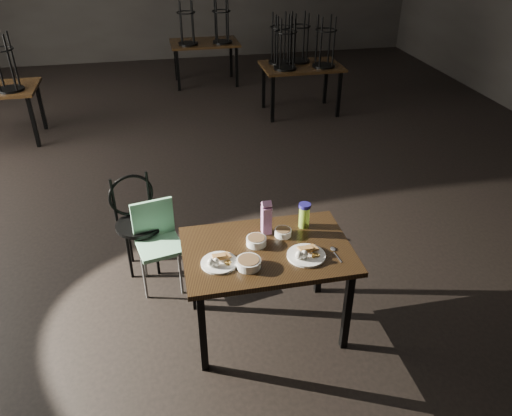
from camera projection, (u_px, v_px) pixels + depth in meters
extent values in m
plane|color=black|center=(219.00, 193.00, 5.73)|extent=(12.00, 12.00, 0.00)
cube|color=black|center=(267.00, 251.00, 3.56)|extent=(1.20, 0.80, 0.04)
cube|color=black|center=(203.00, 332.00, 3.39)|extent=(0.05, 0.05, 0.71)
cube|color=black|center=(347.00, 310.00, 3.57)|extent=(0.05, 0.05, 0.71)
cube|color=black|center=(194.00, 274.00, 3.93)|extent=(0.05, 0.05, 0.71)
cube|color=black|center=(320.00, 258.00, 4.11)|extent=(0.05, 0.05, 0.71)
cylinder|color=white|center=(219.00, 263.00, 3.39)|extent=(0.25, 0.25, 0.02)
cube|color=#A76E3B|center=(219.00, 253.00, 3.40)|extent=(0.09, 0.09, 0.04)
cube|color=#A76E3B|center=(223.00, 252.00, 3.41)|extent=(0.10, 0.11, 0.03)
ellipsoid|color=white|center=(211.00, 263.00, 3.33)|extent=(0.05, 0.05, 0.06)
ellipsoid|color=white|center=(216.00, 262.00, 3.34)|extent=(0.05, 0.05, 0.06)
cylinder|color=white|center=(306.00, 255.00, 3.46)|extent=(0.27, 0.27, 0.02)
cube|color=#A76E3B|center=(306.00, 245.00, 3.47)|extent=(0.10, 0.10, 0.05)
cube|color=#A76E3B|center=(310.00, 245.00, 3.48)|extent=(0.11, 0.11, 0.03)
ellipsoid|color=white|center=(299.00, 255.00, 3.40)|extent=(0.05, 0.05, 0.06)
ellipsoid|color=white|center=(304.00, 254.00, 3.41)|extent=(0.05, 0.05, 0.06)
cylinder|color=white|center=(256.00, 241.00, 3.57)|extent=(0.15, 0.15, 0.06)
cylinder|color=brown|center=(256.00, 239.00, 3.56)|extent=(0.12, 0.12, 0.01)
cylinder|color=white|center=(283.00, 232.00, 3.68)|extent=(0.13, 0.13, 0.05)
cylinder|color=brown|center=(283.00, 231.00, 3.67)|extent=(0.11, 0.11, 0.01)
cylinder|color=white|center=(249.00, 263.00, 3.35)|extent=(0.17, 0.17, 0.06)
cylinder|color=brown|center=(249.00, 261.00, 3.34)|extent=(0.14, 0.14, 0.01)
cube|color=#861877|center=(266.00, 220.00, 3.66)|extent=(0.07, 0.07, 0.22)
cube|color=#861877|center=(267.00, 205.00, 3.59)|extent=(0.07, 0.07, 0.07)
cylinder|color=#A9DA40|center=(304.00, 217.00, 3.75)|extent=(0.10, 0.10, 0.17)
cylinder|color=navy|center=(305.00, 206.00, 3.69)|extent=(0.12, 0.12, 0.03)
ellipsoid|color=silver|center=(333.00, 249.00, 3.54)|extent=(0.04, 0.06, 0.01)
cube|color=silver|center=(338.00, 257.00, 3.46)|extent=(0.02, 0.13, 0.00)
cylinder|color=black|center=(140.00, 225.00, 4.33)|extent=(0.41, 0.41, 0.03)
torus|color=black|center=(131.00, 195.00, 4.35)|extent=(0.39, 0.14, 0.40)
cylinder|color=black|center=(156.00, 238.00, 4.57)|extent=(0.03, 0.03, 0.46)
cylinder|color=black|center=(130.00, 241.00, 4.53)|extent=(0.03, 0.03, 0.46)
cylinder|color=black|center=(129.00, 256.00, 4.33)|extent=(0.03, 0.03, 0.46)
cylinder|color=black|center=(157.00, 253.00, 4.37)|extent=(0.03, 0.03, 0.46)
cube|color=#7CC198|center=(160.00, 246.00, 4.15)|extent=(0.42, 0.42, 0.04)
cube|color=#7CC198|center=(153.00, 218.00, 4.18)|extent=(0.35, 0.10, 0.33)
cylinder|color=slate|center=(145.00, 279.00, 4.11)|extent=(0.02, 0.02, 0.41)
cylinder|color=slate|center=(181.00, 274.00, 4.16)|extent=(0.02, 0.02, 0.41)
cylinder|color=slate|center=(144.00, 257.00, 4.36)|extent=(0.02, 0.02, 0.41)
cylinder|color=slate|center=(178.00, 253.00, 4.41)|extent=(0.02, 0.02, 0.41)
cube|color=black|center=(33.00, 122.00, 6.66)|extent=(0.05, 0.05, 0.71)
cube|color=black|center=(41.00, 106.00, 7.19)|extent=(0.05, 0.05, 0.71)
cylinder|color=black|center=(11.00, 89.00, 6.55)|extent=(0.34, 0.34, 0.03)
torus|color=black|center=(1.00, 50.00, 6.29)|extent=(0.32, 0.32, 0.02)
cylinder|color=black|center=(13.00, 59.00, 6.46)|extent=(0.03, 0.03, 0.70)
cylinder|color=black|center=(10.00, 63.00, 6.29)|extent=(0.03, 0.03, 0.70)
cube|color=black|center=(301.00, 66.00, 7.59)|extent=(1.20, 0.80, 0.04)
cube|color=black|center=(273.00, 99.00, 7.43)|extent=(0.05, 0.05, 0.71)
cube|color=black|center=(339.00, 95.00, 7.61)|extent=(0.05, 0.05, 0.71)
cube|color=black|center=(264.00, 86.00, 7.97)|extent=(0.05, 0.05, 0.71)
cube|color=black|center=(326.00, 82.00, 8.15)|extent=(0.05, 0.05, 0.71)
cylinder|color=black|center=(285.00, 68.00, 7.40)|extent=(0.34, 0.34, 0.03)
torus|color=black|center=(286.00, 33.00, 7.14)|extent=(0.32, 0.32, 0.02)
cylinder|color=black|center=(291.00, 41.00, 7.31)|extent=(0.03, 0.03, 0.70)
cylinder|color=black|center=(277.00, 41.00, 7.27)|extent=(0.03, 0.03, 0.70)
cylinder|color=black|center=(281.00, 45.00, 7.11)|extent=(0.03, 0.03, 0.70)
cylinder|color=black|center=(294.00, 44.00, 7.14)|extent=(0.03, 0.03, 0.70)
cylinder|color=black|center=(324.00, 66.00, 7.50)|extent=(0.34, 0.34, 0.03)
torus|color=black|center=(326.00, 31.00, 7.24)|extent=(0.32, 0.32, 0.02)
cylinder|color=black|center=(330.00, 39.00, 7.41)|extent=(0.03, 0.03, 0.70)
cylinder|color=black|center=(317.00, 39.00, 7.38)|extent=(0.03, 0.03, 0.70)
cylinder|color=black|center=(321.00, 43.00, 7.21)|extent=(0.03, 0.03, 0.70)
cylinder|color=black|center=(334.00, 42.00, 7.24)|extent=(0.03, 0.03, 0.70)
cylinder|color=black|center=(298.00, 61.00, 7.73)|extent=(0.34, 0.34, 0.03)
torus|color=black|center=(300.00, 27.00, 7.46)|extent=(0.32, 0.32, 0.02)
cylinder|color=black|center=(304.00, 35.00, 7.63)|extent=(0.03, 0.03, 0.70)
cylinder|color=black|center=(291.00, 35.00, 7.60)|extent=(0.03, 0.03, 0.70)
cylinder|color=black|center=(295.00, 38.00, 7.44)|extent=(0.03, 0.03, 0.70)
cylinder|color=black|center=(308.00, 38.00, 7.47)|extent=(0.03, 0.03, 0.70)
cylinder|color=black|center=(280.00, 62.00, 7.67)|extent=(0.34, 0.34, 0.03)
torus|color=black|center=(280.00, 28.00, 7.41)|extent=(0.32, 0.32, 0.02)
cylinder|color=black|center=(285.00, 36.00, 7.58)|extent=(0.03, 0.03, 0.70)
cylinder|color=black|center=(272.00, 36.00, 7.55)|extent=(0.03, 0.03, 0.70)
cylinder|color=black|center=(275.00, 39.00, 7.38)|extent=(0.03, 0.03, 0.70)
cylinder|color=black|center=(288.00, 39.00, 7.42)|extent=(0.03, 0.03, 0.70)
cube|color=black|center=(204.00, 43.00, 8.87)|extent=(1.20, 0.80, 0.04)
cube|color=black|center=(178.00, 71.00, 8.71)|extent=(0.05, 0.05, 0.71)
cube|color=black|center=(237.00, 67.00, 8.89)|extent=(0.05, 0.05, 0.71)
cube|color=black|center=(176.00, 61.00, 9.24)|extent=(0.05, 0.05, 0.71)
cube|color=black|center=(231.00, 58.00, 9.42)|extent=(0.05, 0.05, 0.71)
cylinder|color=black|center=(188.00, 44.00, 8.68)|extent=(0.34, 0.34, 0.03)
torus|color=black|center=(186.00, 13.00, 8.41)|extent=(0.32, 0.32, 0.02)
cylinder|color=black|center=(192.00, 20.00, 8.58)|extent=(0.03, 0.03, 0.70)
cylinder|color=black|center=(180.00, 21.00, 8.55)|extent=(0.03, 0.03, 0.70)
cylinder|color=black|center=(181.00, 23.00, 8.38)|extent=(0.03, 0.03, 0.70)
cylinder|color=black|center=(193.00, 23.00, 8.42)|extent=(0.03, 0.03, 0.70)
cylinder|color=black|center=(222.00, 42.00, 8.78)|extent=(0.34, 0.34, 0.03)
torus|color=black|center=(221.00, 12.00, 8.52)|extent=(0.32, 0.32, 0.02)
cylinder|color=black|center=(226.00, 19.00, 8.69)|extent=(0.03, 0.03, 0.70)
cylinder|color=black|center=(215.00, 19.00, 8.65)|extent=(0.03, 0.03, 0.70)
cylinder|color=black|center=(217.00, 22.00, 8.49)|extent=(0.03, 0.03, 0.70)
cylinder|color=black|center=(228.00, 21.00, 8.52)|extent=(0.03, 0.03, 0.70)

